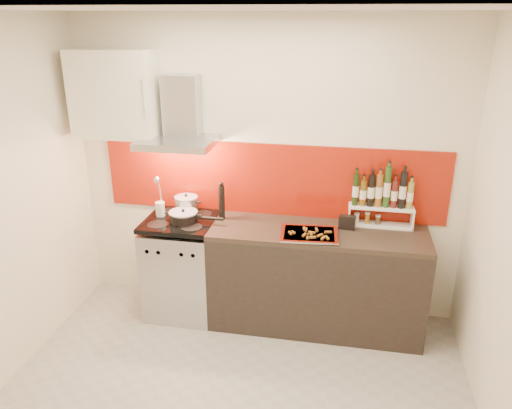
% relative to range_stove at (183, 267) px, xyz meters
% --- Properties ---
extents(floor, '(3.40, 3.40, 0.00)m').
position_rel_range_stove_xyz_m(floor, '(0.70, -1.10, -0.44)').
color(floor, '#9E9991').
rests_on(floor, ground).
extents(ceiling, '(3.40, 2.80, 0.02)m').
position_rel_range_stove_xyz_m(ceiling, '(0.70, -1.10, 2.16)').
color(ceiling, white).
rests_on(ceiling, back_wall).
extents(back_wall, '(3.40, 0.02, 2.60)m').
position_rel_range_stove_xyz_m(back_wall, '(0.70, 0.30, 0.86)').
color(back_wall, silver).
rests_on(back_wall, ground).
extents(backsplash, '(3.00, 0.02, 0.64)m').
position_rel_range_stove_xyz_m(backsplash, '(0.75, 0.29, 0.78)').
color(backsplash, maroon).
rests_on(backsplash, back_wall).
extents(range_stove, '(0.60, 0.60, 0.91)m').
position_rel_range_stove_xyz_m(range_stove, '(0.00, 0.00, 0.00)').
color(range_stove, '#B7B7BA').
rests_on(range_stove, ground).
extents(counter, '(1.80, 0.60, 0.90)m').
position_rel_range_stove_xyz_m(counter, '(1.20, 0.00, 0.01)').
color(counter, black).
rests_on(counter, ground).
extents(range_hood, '(0.62, 0.50, 0.61)m').
position_rel_range_stove_xyz_m(range_hood, '(0.00, 0.14, 1.30)').
color(range_hood, '#B7B7BA').
rests_on(range_hood, back_wall).
extents(upper_cabinet, '(0.70, 0.35, 0.72)m').
position_rel_range_stove_xyz_m(upper_cabinet, '(-0.55, 0.13, 1.51)').
color(upper_cabinet, '#EDE8CE').
rests_on(upper_cabinet, back_wall).
extents(stock_pot, '(0.21, 0.21, 0.18)m').
position_rel_range_stove_xyz_m(stock_pot, '(0.01, 0.15, 0.55)').
color(stock_pot, '#B7B7BA').
rests_on(stock_pot, range_stove).
extents(saute_pan, '(0.48, 0.25, 0.11)m').
position_rel_range_stove_xyz_m(saute_pan, '(0.06, -0.04, 0.51)').
color(saute_pan, black).
rests_on(saute_pan, range_stove).
extents(utensil_jar, '(0.08, 0.12, 0.39)m').
position_rel_range_stove_xyz_m(utensil_jar, '(-0.19, 0.03, 0.58)').
color(utensil_jar, silver).
rests_on(utensil_jar, range_stove).
extents(pepper_mill, '(0.05, 0.05, 0.34)m').
position_rel_range_stove_xyz_m(pepper_mill, '(0.35, 0.11, 0.62)').
color(pepper_mill, black).
rests_on(pepper_mill, counter).
extents(step_shelf, '(0.54, 0.15, 0.52)m').
position_rel_range_stove_xyz_m(step_shelf, '(1.70, 0.20, 0.69)').
color(step_shelf, white).
rests_on(step_shelf, counter).
extents(caddy_box, '(0.14, 0.07, 0.12)m').
position_rel_range_stove_xyz_m(caddy_box, '(1.43, 0.08, 0.52)').
color(caddy_box, black).
rests_on(caddy_box, counter).
extents(baking_tray, '(0.48, 0.39, 0.03)m').
position_rel_range_stove_xyz_m(baking_tray, '(1.13, -0.12, 0.47)').
color(baking_tray, silver).
rests_on(baking_tray, counter).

